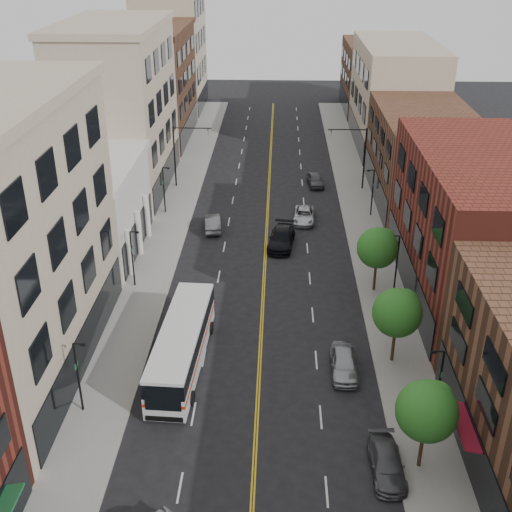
# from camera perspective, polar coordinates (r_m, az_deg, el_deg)

# --- Properties ---
(sidewalk_left) EXTENTS (4.00, 110.00, 0.15)m
(sidewalk_left) POSITION_cam_1_polar(r_m,az_deg,el_deg) (65.22, -7.89, 2.12)
(sidewalk_left) COLOR gray
(sidewalk_left) RESTS_ON ground
(sidewalk_right) EXTENTS (4.00, 110.00, 0.15)m
(sidewalk_right) POSITION_cam_1_polar(r_m,az_deg,el_deg) (64.89, 9.80, 1.84)
(sidewalk_right) COLOR gray
(sidewalk_right) RESTS_ON ground
(bldg_l_white) EXTENTS (10.00, 14.00, 8.00)m
(bldg_l_white) POSITION_cam_1_polar(r_m,az_deg,el_deg) (61.74, -15.14, 3.92)
(bldg_l_white) COLOR silver
(bldg_l_white) RESTS_ON ground
(bldg_l_far_a) EXTENTS (10.00, 20.00, 18.00)m
(bldg_l_far_a) POSITION_cam_1_polar(r_m,az_deg,el_deg) (75.77, -12.07, 12.47)
(bldg_l_far_a) COLOR tan
(bldg_l_far_a) RESTS_ON ground
(bldg_l_far_b) EXTENTS (10.00, 20.00, 15.00)m
(bldg_l_far_b) POSITION_cam_1_polar(r_m,az_deg,el_deg) (95.13, -9.21, 14.65)
(bldg_l_far_b) COLOR brown
(bldg_l_far_b) RESTS_ON ground
(bldg_l_far_c) EXTENTS (10.00, 16.00, 20.00)m
(bldg_l_far_c) POSITION_cam_1_polar(r_m,az_deg,el_deg) (112.12, -7.58, 17.88)
(bldg_l_far_c) COLOR tan
(bldg_l_far_c) RESTS_ON ground
(bldg_r_mid) EXTENTS (10.00, 22.00, 12.00)m
(bldg_r_mid) POSITION_cam_1_polar(r_m,az_deg,el_deg) (54.20, 19.00, 2.41)
(bldg_r_mid) COLOR maroon
(bldg_r_mid) RESTS_ON ground
(bldg_r_far_a) EXTENTS (10.00, 20.00, 10.00)m
(bldg_r_far_a) POSITION_cam_1_polar(r_m,az_deg,el_deg) (73.54, 14.65, 8.50)
(bldg_r_far_a) COLOR brown
(bldg_r_far_a) RESTS_ON ground
(bldg_r_far_b) EXTENTS (10.00, 22.00, 14.00)m
(bldg_r_far_b) POSITION_cam_1_polar(r_m,az_deg,el_deg) (92.92, 12.26, 13.79)
(bldg_r_far_b) COLOR tan
(bldg_r_far_b) RESTS_ON ground
(bldg_r_far_c) EXTENTS (10.00, 18.00, 11.00)m
(bldg_r_far_c) POSITION_cam_1_polar(r_m,az_deg,el_deg) (112.56, 10.56, 15.37)
(bldg_r_far_c) COLOR brown
(bldg_r_far_c) RESTS_ON ground
(tree_r_1) EXTENTS (3.40, 3.40, 5.59)m
(tree_r_1) POSITION_cam_1_polar(r_m,az_deg,el_deg) (36.70, 15.07, -13.01)
(tree_r_1) COLOR black
(tree_r_1) RESTS_ON sidewalk_right
(tree_r_2) EXTENTS (3.40, 3.40, 5.59)m
(tree_r_2) POSITION_cam_1_polar(r_m,az_deg,el_deg) (44.66, 12.54, -4.81)
(tree_r_2) COLOR black
(tree_r_2) RESTS_ON sidewalk_right
(tree_r_3) EXTENTS (3.40, 3.40, 5.59)m
(tree_r_3) POSITION_cam_1_polar(r_m,az_deg,el_deg) (53.31, 10.84, 0.83)
(tree_r_3) COLOR black
(tree_r_3) RESTS_ON sidewalk_right
(lamp_l_1) EXTENTS (0.81, 0.55, 5.05)m
(lamp_l_1) POSITION_cam_1_polar(r_m,az_deg,el_deg) (41.33, -15.52, -10.01)
(lamp_l_1) COLOR black
(lamp_l_1) RESTS_ON sidewalk_left
(lamp_l_2) EXTENTS (0.81, 0.55, 5.05)m
(lamp_l_2) POSITION_cam_1_polar(r_m,az_deg,el_deg) (54.46, -10.90, 0.05)
(lamp_l_2) COLOR black
(lamp_l_2) RESTS_ON sidewalk_left
(lamp_l_3) EXTENTS (0.81, 0.55, 5.05)m
(lamp_l_3) POSITION_cam_1_polar(r_m,az_deg,el_deg) (68.82, -8.16, 6.06)
(lamp_l_3) COLOR black
(lamp_l_3) RESTS_ON sidewalk_left
(lamp_r_1) EXTENTS (0.81, 0.55, 5.05)m
(lamp_r_1) POSITION_cam_1_polar(r_m,az_deg,el_deg) (40.75, 15.95, -10.67)
(lamp_r_1) COLOR black
(lamp_r_1) RESTS_ON sidewalk_right
(lamp_r_2) EXTENTS (0.81, 0.55, 5.05)m
(lamp_r_2) POSITION_cam_1_polar(r_m,az_deg,el_deg) (54.02, 12.38, -0.34)
(lamp_r_2) COLOR black
(lamp_r_2) RESTS_ON sidewalk_right
(lamp_r_3) EXTENTS (0.81, 0.55, 5.05)m
(lamp_r_3) POSITION_cam_1_polar(r_m,az_deg,el_deg) (68.47, 10.29, 5.79)
(lamp_r_3) COLOR black
(lamp_r_3) RESTS_ON sidewalk_right
(signal_mast_left) EXTENTS (4.49, 0.18, 7.20)m
(signal_mast_left) POSITION_cam_1_polar(r_m,az_deg,el_deg) (75.63, -6.73, 9.41)
(signal_mast_left) COLOR black
(signal_mast_left) RESTS_ON sidewalk_left
(signal_mast_right) EXTENTS (4.49, 0.18, 7.20)m
(signal_mast_right) POSITION_cam_1_polar(r_m,az_deg,el_deg) (75.33, 9.11, 9.19)
(signal_mast_right) COLOR black
(signal_mast_right) RESTS_ON sidewalk_right
(city_bus) EXTENTS (3.42, 12.40, 3.16)m
(city_bus) POSITION_cam_1_polar(r_m,az_deg,el_deg) (44.75, -6.60, -7.71)
(city_bus) COLOR silver
(city_bus) RESTS_ON ground
(car_parked_mid) EXTENTS (1.92, 4.48, 1.29)m
(car_parked_mid) POSITION_cam_1_polar(r_m,az_deg,el_deg) (38.22, 11.54, -17.63)
(car_parked_mid) COLOR #4A4A4F
(car_parked_mid) RESTS_ON ground
(car_parked_far) EXTENTS (1.83, 4.51, 1.53)m
(car_parked_far) POSITION_cam_1_polar(r_m,az_deg,el_deg) (44.80, 7.83, -9.43)
(car_parked_far) COLOR #9B9DA2
(car_parked_far) RESTS_ON ground
(car_lane_behind) EXTENTS (2.15, 4.63, 1.47)m
(car_lane_behind) POSITION_cam_1_polar(r_m,az_deg,el_deg) (65.21, -3.89, 2.96)
(car_lane_behind) COLOR #49484D
(car_lane_behind) RESTS_ON ground
(car_lane_a) EXTENTS (2.97, 5.86, 1.63)m
(car_lane_a) POSITION_cam_1_polar(r_m,az_deg,el_deg) (61.59, 2.28, 1.58)
(car_lane_a) COLOR black
(car_lane_a) RESTS_ON ground
(car_lane_b) EXTENTS (2.51, 4.87, 1.31)m
(car_lane_b) POSITION_cam_1_polar(r_m,az_deg,el_deg) (67.23, 4.29, 3.63)
(car_lane_b) COLOR silver
(car_lane_b) RESTS_ON ground
(car_lane_c) EXTENTS (2.18, 4.38, 1.44)m
(car_lane_c) POSITION_cam_1_polar(r_m,az_deg,el_deg) (77.16, 5.28, 6.76)
(car_lane_c) COLOR #49484D
(car_lane_c) RESTS_ON ground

